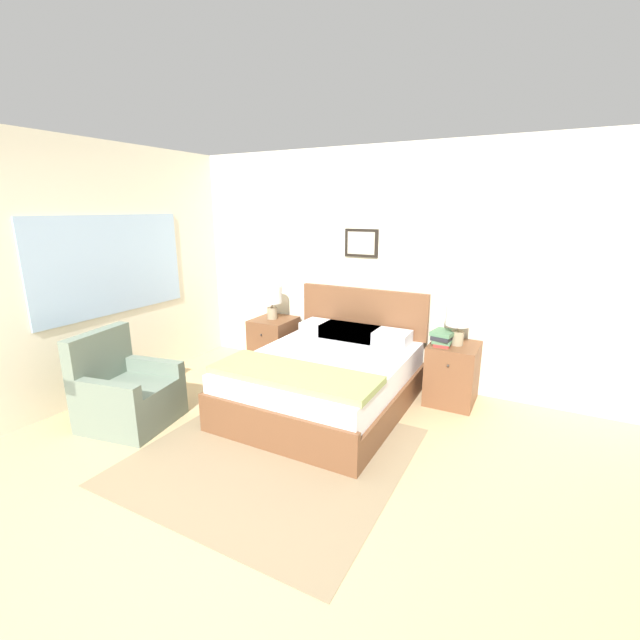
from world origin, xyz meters
TOP-DOWN VIEW (x-y plane):
  - ground_plane at (0.00, 0.00)m, footprint 16.00×16.00m
  - wall_back at (-0.00, 2.96)m, footprint 6.93×0.09m
  - wall_left at (-2.29, 1.46)m, footprint 0.08×5.33m
  - area_rug_main at (-0.01, 0.92)m, footprint 2.03×1.98m
  - bed at (-0.04, 1.95)m, footprint 1.52×1.93m
  - armchair at (-1.51, 0.75)m, footprint 0.83×0.81m
  - nightstand_near_window at (-1.13, 2.62)m, footprint 0.47×0.54m
  - nightstand_by_door at (1.05, 2.62)m, footprint 0.47×0.54m
  - table_lamp_near_window at (-1.14, 2.62)m, footprint 0.25×0.25m
  - table_lamp_by_door at (1.07, 2.62)m, footprint 0.25×0.25m
  - book_thick_bottom at (0.94, 2.57)m, footprint 0.16×0.26m
  - book_hardcover_middle at (0.94, 2.57)m, footprint 0.18×0.25m
  - book_novel_upper at (0.94, 2.57)m, footprint 0.21×0.29m
  - book_slim_near_top at (0.94, 2.57)m, footprint 0.24×0.27m

SIDE VIEW (x-z plane):
  - ground_plane at x=0.00m, z-range 0.00..0.00m
  - area_rug_main at x=-0.01m, z-range 0.00..0.01m
  - armchair at x=-1.51m, z-range -0.15..0.72m
  - bed at x=-0.04m, z-range -0.23..0.83m
  - nightstand_near_window at x=-1.13m, z-range 0.00..0.62m
  - nightstand_by_door at x=1.05m, z-range 0.00..0.62m
  - book_thick_bottom at x=0.94m, z-range 0.62..0.64m
  - book_hardcover_middle at x=0.94m, z-range 0.64..0.68m
  - book_novel_upper at x=0.94m, z-range 0.68..0.72m
  - book_slim_near_top at x=0.94m, z-range 0.72..0.76m
  - table_lamp_near_window at x=-1.14m, z-range 0.69..1.10m
  - table_lamp_by_door at x=1.07m, z-range 0.69..1.10m
  - wall_back at x=0.00m, z-range 0.00..2.60m
  - wall_left at x=-2.29m, z-range 0.00..2.60m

